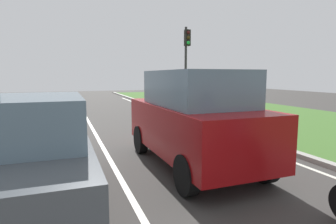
{
  "coord_description": "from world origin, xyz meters",
  "views": [
    {
      "loc": [
        -1.74,
        2.83,
        2.16
      ],
      "look_at": [
        0.84,
        9.79,
        1.2
      ],
      "focal_mm": 30.05,
      "sensor_mm": 36.0,
      "label": 1
    }
  ],
  "objects": [
    {
      "name": "car_suv_ahead",
      "position": [
        1.12,
        8.79,
        1.17
      ],
      "size": [
        2.01,
        4.52,
        2.28
      ],
      "rotation": [
        0.0,
        0.0,
        0.01
      ],
      "color": "maroon",
      "rests_on": "ground"
    },
    {
      "name": "lane_line_center",
      "position": [
        -0.7,
        14.0,
        0.0
      ],
      "size": [
        0.12,
        32.0,
        0.01
      ],
      "primitive_type": "cube",
      "color": "silver",
      "rests_on": "ground"
    },
    {
      "name": "traffic_light_near_right",
      "position": [
        4.98,
        17.84,
        3.36
      ],
      "size": [
        0.32,
        0.5,
        4.92
      ],
      "color": "#2D2D2D",
      "rests_on": "ground"
    },
    {
      "name": "lane_line_right_edge",
      "position": [
        3.6,
        14.0,
        0.0
      ],
      "size": [
        0.12,
        32.0,
        0.01
      ],
      "primitive_type": "cube",
      "color": "silver",
      "rests_on": "ground"
    },
    {
      "name": "grass_verge_right",
      "position": [
        8.5,
        14.0,
        0.03
      ],
      "size": [
        9.0,
        48.0,
        0.06
      ],
      "primitive_type": "cube",
      "color": "#3D6628",
      "rests_on": "ground"
    },
    {
      "name": "car_sedan_left_lane",
      "position": [
        -2.27,
        7.5,
        0.92
      ],
      "size": [
        1.84,
        4.3,
        1.86
      ],
      "rotation": [
        0.0,
        0.0,
        -0.0
      ],
      "color": "#474C51",
      "rests_on": "ground"
    },
    {
      "name": "ground_plane",
      "position": [
        0.0,
        14.0,
        0.0
      ],
      "size": [
        60.0,
        60.0,
        0.0
      ],
      "primitive_type": "plane",
      "color": "#383533"
    },
    {
      "name": "curb_right",
      "position": [
        4.1,
        14.0,
        0.06
      ],
      "size": [
        0.24,
        48.0,
        0.12
      ],
      "primitive_type": "cube",
      "color": "#9E9B93",
      "rests_on": "ground"
    }
  ]
}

